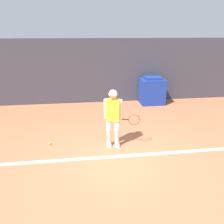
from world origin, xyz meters
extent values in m
plane|color=#B76642|center=(0.00, 0.00, 0.00)|extent=(24.00, 24.00, 0.00)
cube|color=#383842|center=(0.00, 4.98, 1.34)|extent=(24.00, 0.10, 2.69)
cube|color=white|center=(0.00, 0.36, 0.01)|extent=(21.60, 0.10, 0.01)
cylinder|color=beige|center=(-0.18, 0.96, 0.24)|extent=(0.12, 0.12, 0.47)
cylinder|color=white|center=(-0.18, 0.96, 0.61)|extent=(0.14, 0.14, 0.29)
cube|color=white|center=(-0.18, 0.96, 0.04)|extent=(0.10, 0.24, 0.08)
cylinder|color=beige|center=(0.04, 0.90, 0.24)|extent=(0.12, 0.12, 0.47)
cylinder|color=white|center=(0.04, 0.90, 0.61)|extent=(0.14, 0.14, 0.29)
cube|color=white|center=(0.04, 0.90, 0.04)|extent=(0.10, 0.24, 0.08)
cube|color=yellow|center=(-0.07, 0.93, 1.04)|extent=(0.38, 0.28, 0.56)
sphere|color=beige|center=(-0.07, 0.93, 1.46)|extent=(0.22, 0.22, 0.22)
cube|color=white|center=(-0.10, 0.83, 1.48)|extent=(0.20, 0.16, 0.02)
cylinder|color=beige|center=(-0.26, 0.98, 1.05)|extent=(0.09, 0.09, 0.53)
cylinder|color=beige|center=(0.12, 0.88, 1.05)|extent=(0.09, 0.09, 0.53)
cylinder|color=black|center=(0.22, 0.85, 0.79)|extent=(0.21, 0.09, 0.03)
torus|color=red|center=(0.46, 0.79, 0.79)|extent=(0.30, 0.10, 0.30)
sphere|color=#D1E533|center=(-1.79, 1.22, 0.03)|extent=(0.07, 0.07, 0.07)
cube|color=navy|center=(2.09, 4.46, 0.53)|extent=(0.98, 0.84, 1.06)
cube|color=navy|center=(2.09, 4.46, 1.11)|extent=(0.69, 0.59, 0.10)
camera|label=1|loc=(-0.79, -4.30, 2.92)|focal=35.00mm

